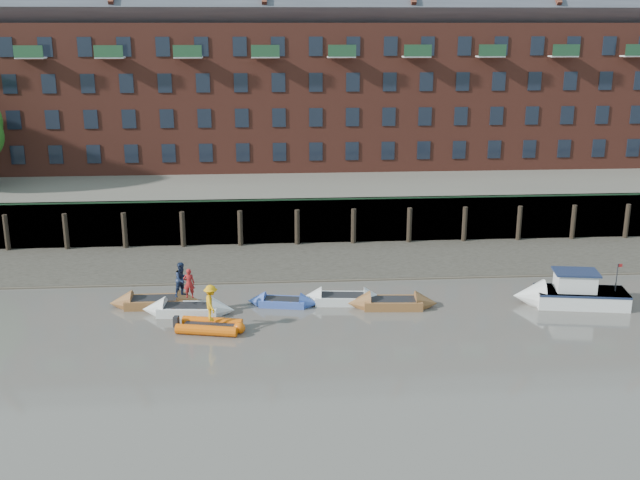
{
  "coord_description": "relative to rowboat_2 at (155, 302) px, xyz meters",
  "views": [
    {
      "loc": [
        -0.01,
        -29.11,
        15.16
      ],
      "look_at": [
        2.92,
        12.0,
        3.2
      ],
      "focal_mm": 42.0,
      "sensor_mm": 36.0,
      "label": 1
    }
  ],
  "objects": [
    {
      "name": "rowboat_3",
      "position": [
        1.96,
        -1.28,
        -0.0
      ],
      "size": [
        5.12,
        1.9,
        1.45
      ],
      "rotation": [
        0.0,
        0.0,
        -0.09
      ],
      "color": "silver",
      "rests_on": "ground"
    },
    {
      "name": "rowboat_5",
      "position": [
        10.47,
        -0.21,
        -0.01
      ],
      "size": [
        4.89,
        1.82,
        1.39
      ],
      "rotation": [
        0.0,
        0.0,
        -0.09
      ],
      "color": "silver",
      "rests_on": "ground"
    },
    {
      "name": "mud_band",
      "position": [
        6.4,
        4.19,
        -0.26
      ],
      "size": [
        110.0,
        1.6,
        0.1
      ],
      "primitive_type": "cube",
      "color": "#4C4336",
      "rests_on": "ground"
    },
    {
      "name": "ground",
      "position": [
        6.4,
        -10.41,
        -0.26
      ],
      "size": [
        220.0,
        220.0,
        0.0
      ],
      "primitive_type": "plane",
      "color": "#5C574F",
      "rests_on": "ground"
    },
    {
      "name": "river_wall",
      "position": [
        6.4,
        11.97,
        1.34
      ],
      "size": [
        110.0,
        1.23,
        3.3
      ],
      "color": "#2D2A26",
      "rests_on": "ground"
    },
    {
      "name": "person_rower_a",
      "position": [
        2.07,
        -1.36,
        1.54
      ],
      "size": [
        0.6,
        0.39,
        1.64
      ],
      "primitive_type": "imported",
      "rotation": [
        0.0,
        0.0,
        3.14
      ],
      "color": "maroon",
      "rests_on": "rowboat_3"
    },
    {
      "name": "person_rower_b",
      "position": [
        1.68,
        -1.07,
        1.67
      ],
      "size": [
        1.17,
        1.15,
        1.9
      ],
      "primitive_type": "imported",
      "rotation": [
        0.0,
        0.0,
        0.72
      ],
      "color": "#19233F",
      "rests_on": "rowboat_3"
    },
    {
      "name": "rib_tender",
      "position": [
        3.39,
        -3.72,
        0.0
      ],
      "size": [
        3.56,
        2.27,
        0.6
      ],
      "rotation": [
        0.0,
        0.0,
        -0.22
      ],
      "color": "#E25908",
      "rests_on": "ground"
    },
    {
      "name": "apartment_terrace",
      "position": [
        6.4,
        26.59,
        12.57
      ],
      "size": [
        80.6,
        15.56,
        20.98
      ],
      "color": "brown",
      "rests_on": "bank_terrace"
    },
    {
      "name": "rowboat_6",
      "position": [
        13.16,
        -1.11,
        -0.0
      ],
      "size": [
        5.05,
        1.77,
        1.44
      ],
      "rotation": [
        0.0,
        0.0,
        -0.07
      ],
      "color": "brown",
      "rests_on": "ground"
    },
    {
      "name": "rowboat_4",
      "position": [
        7.08,
        -0.36,
        -0.05
      ],
      "size": [
        4.1,
        1.84,
        1.15
      ],
      "rotation": [
        0.0,
        0.0,
        -0.18
      ],
      "color": "#3A56AF",
      "rests_on": "ground"
    },
    {
      "name": "bank_terrace",
      "position": [
        6.4,
        25.59,
        1.34
      ],
      "size": [
        110.0,
        28.0,
        3.2
      ],
      "primitive_type": "cube",
      "color": "#5E594D",
      "rests_on": "ground"
    },
    {
      "name": "person_rib_crew",
      "position": [
        3.38,
        -3.62,
        1.24
      ],
      "size": [
        0.93,
        1.33,
        1.88
      ],
      "primitive_type": "imported",
      "rotation": [
        0.0,
        0.0,
        1.78
      ],
      "color": "orange",
      "rests_on": "rib_tender"
    },
    {
      "name": "motor_launch",
      "position": [
        22.69,
        -1.35,
        0.39
      ],
      "size": [
        6.42,
        3.0,
        2.55
      ],
      "rotation": [
        0.0,
        0.0,
        2.98
      ],
      "color": "silver",
      "rests_on": "ground"
    },
    {
      "name": "foreshore",
      "position": [
        6.4,
        7.59,
        -0.26
      ],
      "size": [
        110.0,
        8.0,
        0.5
      ],
      "primitive_type": "cube",
      "color": "#3D382F",
      "rests_on": "ground"
    },
    {
      "name": "rowboat_2",
      "position": [
        0.0,
        0.0,
        0.0
      ],
      "size": [
        5.01,
        1.48,
        1.45
      ],
      "rotation": [
        0.0,
        0.0,
        0.01
      ],
      "color": "brown",
      "rests_on": "ground"
    }
  ]
}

